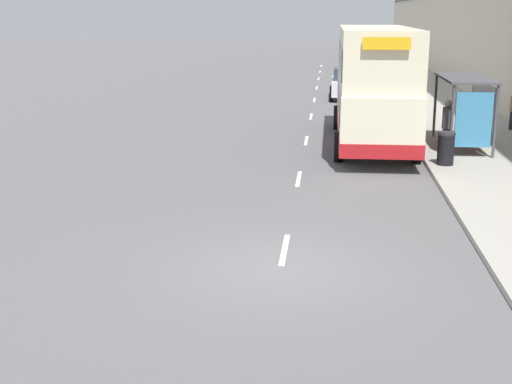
{
  "coord_description": "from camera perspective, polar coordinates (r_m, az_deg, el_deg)",
  "views": [
    {
      "loc": [
        0.86,
        -13.04,
        4.85
      ],
      "look_at": [
        -2.23,
        16.8,
        -2.76
      ],
      "focal_mm": 50.0,
      "sensor_mm": 36.0,
      "label": 1
    }
  ],
  "objects": [
    {
      "name": "lane_mark_2",
      "position": [
        27.73,
        4.04,
        4.14
      ],
      "size": [
        0.12,
        2.0,
        0.01
      ],
      "color": "silver",
      "rests_on": "ground_plane"
    },
    {
      "name": "lane_mark_0",
      "position": [
        15.01,
        2.3,
        -4.61
      ],
      "size": [
        0.12,
        2.0,
        0.01
      ],
      "color": "silver",
      "rests_on": "ground_plane"
    },
    {
      "name": "lane_mark_5",
      "position": [
        47.21,
        4.88,
        8.29
      ],
      "size": [
        0.12,
        2.0,
        0.01
      ],
      "color": "silver",
      "rests_on": "ground_plane"
    },
    {
      "name": "pedestrian_2",
      "position": [
        25.1,
        15.04,
        5.08
      ],
      "size": [
        0.36,
        0.36,
        1.82
      ],
      "color": "#23232D",
      "rests_on": "ground_plane"
    },
    {
      "name": "bus_shelter",
      "position": [
        26.18,
        16.81,
        7.11
      ],
      "size": [
        1.6,
        4.2,
        2.48
      ],
      "color": "#4C4C51",
      "rests_on": "ground_plane"
    },
    {
      "name": "lane_mark_7",
      "position": [
        60.26,
        5.14,
        9.57
      ],
      "size": [
        0.12,
        2.0,
        0.01
      ],
      "color": "silver",
      "rests_on": "ground_plane"
    },
    {
      "name": "lane_mark_8",
      "position": [
        66.79,
        5.23,
        10.02
      ],
      "size": [
        0.12,
        2.0,
        0.01
      ],
      "color": "silver",
      "rests_on": "ground_plane"
    },
    {
      "name": "lane_mark_6",
      "position": [
        53.73,
        5.03,
        9.01
      ],
      "size": [
        0.12,
        2.0,
        0.01
      ],
      "color": "silver",
      "rests_on": "ground_plane"
    },
    {
      "name": "ground_plane",
      "position": [
        13.94,
        2.0,
        -6.14
      ],
      "size": [
        220.0,
        220.0,
        0.0
      ],
      "primitive_type": "plane",
      "color": "#5B595B"
    },
    {
      "name": "litter_bin",
      "position": [
        23.28,
        14.95,
        3.4
      ],
      "size": [
        0.55,
        0.55,
        1.05
      ],
      "color": "black",
      "rests_on": "ground_plane"
    },
    {
      "name": "double_decker_bus_near",
      "position": [
        26.89,
        9.42,
        8.57
      ],
      "size": [
        2.85,
        10.53,
        4.3
      ],
      "color": "beige",
      "rests_on": "ground_plane"
    },
    {
      "name": "lane_mark_3",
      "position": [
        34.2,
        4.43,
        6.05
      ],
      "size": [
        0.12,
        2.0,
        0.01
      ],
      "color": "silver",
      "rests_on": "ground_plane"
    },
    {
      "name": "pavement",
      "position": [
        52.07,
        12.24,
        8.65
      ],
      "size": [
        5.0,
        93.0,
        0.14
      ],
      "color": "#A39E93",
      "rests_on": "ground_plane"
    },
    {
      "name": "lane_mark_4",
      "position": [
        40.7,
        4.69,
        7.35
      ],
      "size": [
        0.12,
        2.0,
        0.01
      ],
      "color": "silver",
      "rests_on": "ground_plane"
    },
    {
      "name": "lane_mark_1",
      "position": [
        21.31,
        3.43,
        1.07
      ],
      "size": [
        0.12,
        2.0,
        0.01
      ],
      "color": "silver",
      "rests_on": "ground_plane"
    },
    {
      "name": "car_0",
      "position": [
        41.36,
        7.33,
        8.61
      ],
      "size": [
        2.0,
        4.34,
        1.78
      ],
      "color": "silver",
      "rests_on": "ground_plane"
    }
  ]
}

